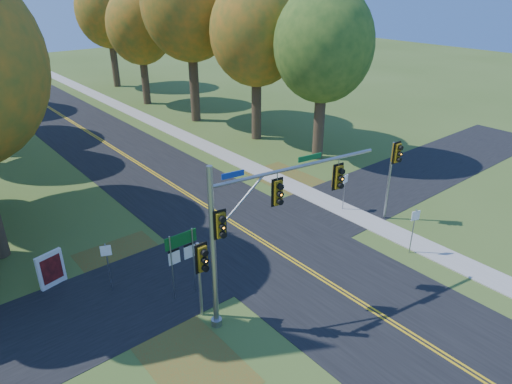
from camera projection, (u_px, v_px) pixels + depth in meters
ground at (285, 256)px, 23.35m from camera, size 160.00×160.00×0.00m
road_main at (285, 255)px, 23.34m from camera, size 8.00×160.00×0.02m
road_cross at (260, 240)px, 24.74m from camera, size 60.00×6.00×0.02m
centerline_left at (283, 256)px, 23.28m from camera, size 0.10×160.00×0.01m
centerline_right at (286, 254)px, 23.39m from camera, size 0.10×160.00×0.01m
sidewalk_east at (362, 218)px, 26.90m from camera, size 1.60×160.00×0.06m
leaf_patch_w_near at (132, 267)px, 22.40m from camera, size 4.00×6.00×0.00m
leaf_patch_e at (298, 184)px, 31.44m from camera, size 3.50×8.00×0.00m
leaf_patch_w_far at (191, 361)px, 16.94m from camera, size 3.00×5.00×0.00m
tree_e_a at (324, 45)px, 32.48m from camera, size 7.20×7.20×12.73m
tree_e_b at (256, 32)px, 36.73m from camera, size 7.60×7.60×13.33m
tree_e_c at (190, 5)px, 41.02m from camera, size 8.80×8.80×15.79m
tree_e_d at (140, 26)px, 48.11m from camera, size 7.00×7.00×12.32m
tree_e_e at (108, 11)px, 55.87m from camera, size 7.80×7.80×13.74m
traffic_mast at (258, 217)px, 17.61m from camera, size 7.66×1.51×7.03m
east_signal_pole at (395, 162)px, 25.28m from camera, size 0.56×0.64×4.82m
ped_signal_pole at (202, 264)px, 17.96m from camera, size 0.57×0.66×3.62m
route_sign_cluster at (182, 251)px, 19.52m from camera, size 1.51×0.10×3.24m
info_kiosk at (51, 269)px, 20.76m from camera, size 1.25×0.46×1.72m
reg_sign_e_north at (345, 185)px, 27.26m from camera, size 0.45×0.11×2.39m
reg_sign_e_south at (414, 223)px, 22.86m from camera, size 0.47×0.18×2.52m
reg_sign_w at (107, 259)px, 20.08m from camera, size 0.44×0.22×2.44m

